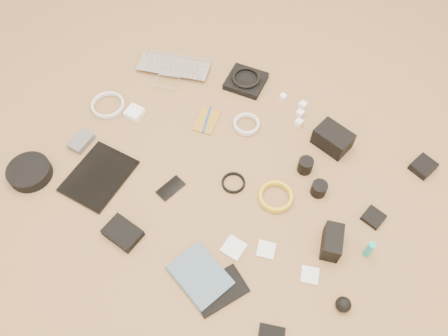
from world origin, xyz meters
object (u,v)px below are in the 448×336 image
Objects in this scene: laptop at (171,74)px; phone at (171,188)px; tablet at (99,176)px; headphone_case at (30,172)px; dslr_camera at (333,139)px; paperback at (183,289)px.

phone is at bearing -73.74° from laptop.
headphone_case reaches higher than tablet.
laptop is at bearing -166.11° from dslr_camera.
tablet is at bearing -127.13° from dslr_camera.
tablet is at bearing -101.92° from laptop.
tablet is at bearing 87.65° from paperback.
laptop is 1.97× the size of headphone_case.
laptop is 3.04× the size of phone.
phone is at bearing 18.53° from tablet.
laptop is 0.61m from tablet.
dslr_camera is at bearing 42.01° from headphone_case.
paperback reaches higher than phone.
laptop reaches higher than tablet.
paperback is at bearing -22.67° from tablet.
tablet is (0.11, -0.60, -0.01)m from laptop.
laptop is 0.76m from headphone_case.
phone is 0.65× the size of headphone_case.
laptop is at bearing 138.34° from phone.
paperback reaches higher than tablet.
dslr_camera is 0.72× the size of paperback.
paperback is (-0.13, -0.84, -0.03)m from dslr_camera.
phone is (0.27, 0.12, -0.00)m from tablet.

